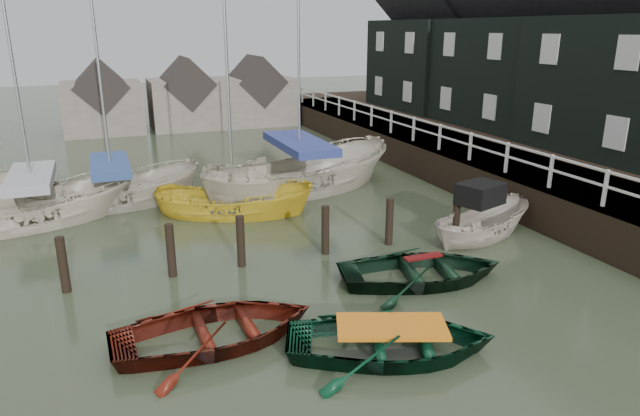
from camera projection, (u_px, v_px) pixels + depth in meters
name	position (u px, v px, depth m)	size (l,w,h in m)	color
ground	(325.00, 307.00, 12.94)	(120.00, 120.00, 0.00)	#303A25
pier	(442.00, 156.00, 24.89)	(3.04, 32.00, 2.70)	black
land_strip	(540.00, 162.00, 27.02)	(14.00, 38.00, 1.50)	black
quay_houses	(578.00, 37.00, 24.11)	(6.52, 28.14, 10.01)	black
mooring_pilings	(244.00, 248.00, 15.07)	(13.72, 0.22, 1.80)	black
far_sheds	(184.00, 98.00, 35.77)	(14.00, 4.08, 4.39)	#665B51
rowboat_red	(217.00, 342.00, 11.52)	(2.93, 4.10, 0.85)	#4E140B
rowboat_green	(391.00, 353.00, 11.10)	(2.89, 4.05, 0.84)	black
rowboat_dkgreen	(422.00, 281.00, 14.28)	(2.96, 4.14, 0.86)	black
motorboat	(481.00, 233.00, 17.31)	(4.29, 2.73, 2.41)	beige
sailboat_a	(37.00, 221.00, 18.54)	(6.99, 4.13, 10.85)	beige
sailboat_b	(114.00, 204.00, 20.37)	(6.58, 3.11, 12.07)	#BAB19E
sailboat_c	(234.00, 213.00, 19.45)	(5.78, 3.99, 11.05)	gold
sailboat_d	(300.00, 189.00, 22.25)	(8.61, 4.68, 13.69)	beige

